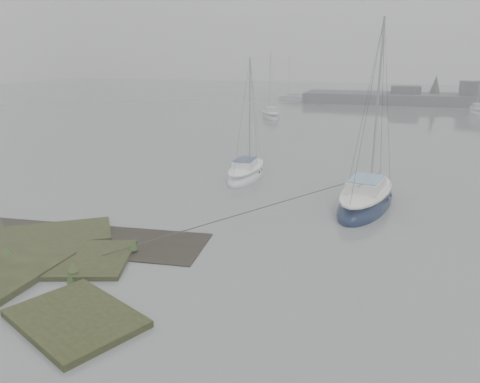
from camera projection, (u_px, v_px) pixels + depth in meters
name	position (u px, v px, depth m)	size (l,w,h in m)	color
ground	(290.00, 136.00, 40.51)	(160.00, 160.00, 0.00)	slate
sailboat_main	(366.00, 200.00, 21.84)	(3.20, 6.73, 9.11)	#0B1635
sailboat_white	(246.00, 173.00, 26.96)	(1.74, 5.14, 7.22)	white
sailboat_far_a	(271.00, 116.00, 51.95)	(3.80, 5.69, 7.67)	silver
sailboat_far_b	(477.00, 111.00, 55.78)	(1.75, 5.31, 7.49)	silver
sailboat_far_c	(292.00, 99.00, 71.24)	(5.30, 3.26, 7.11)	silver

